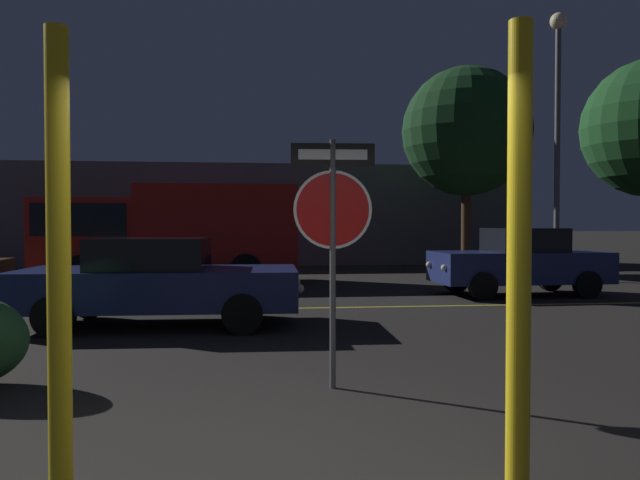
{
  "coord_description": "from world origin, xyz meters",
  "views": [
    {
      "loc": [
        -0.26,
        -3.92,
        1.61
      ],
      "look_at": [
        0.83,
        5.45,
        1.37
      ],
      "focal_mm": 35.0,
      "sensor_mm": 36.0,
      "label": 1
    }
  ],
  "objects_px": {
    "yellow_pole_left": "(59,259)",
    "passing_car_3": "(520,262)",
    "yellow_pole_right": "(519,259)",
    "delivery_truck": "(166,229)",
    "tree_0": "(467,132)",
    "stop_sign": "(333,214)",
    "passing_car_2": "(158,281)",
    "street_lamp": "(558,105)"
  },
  "relations": [
    {
      "from": "yellow_pole_left",
      "to": "passing_car_3",
      "type": "distance_m",
      "value": 12.02
    },
    {
      "from": "yellow_pole_left",
      "to": "yellow_pole_right",
      "type": "distance_m",
      "value": 2.77
    },
    {
      "from": "delivery_truck",
      "to": "tree_0",
      "type": "height_order",
      "value": "tree_0"
    },
    {
      "from": "yellow_pole_left",
      "to": "stop_sign",
      "type": "bearing_deg",
      "value": 47.12
    },
    {
      "from": "yellow_pole_left",
      "to": "passing_car_2",
      "type": "bearing_deg",
      "value": 92.56
    },
    {
      "from": "yellow_pole_left",
      "to": "yellow_pole_right",
      "type": "relative_size",
      "value": 0.99
    },
    {
      "from": "yellow_pole_right",
      "to": "street_lamp",
      "type": "xyz_separation_m",
      "value": [
        7.25,
        13.53,
        3.63
      ]
    },
    {
      "from": "passing_car_3",
      "to": "tree_0",
      "type": "xyz_separation_m",
      "value": [
        1.25,
        7.0,
        3.99
      ]
    },
    {
      "from": "street_lamp",
      "to": "stop_sign",
      "type": "bearing_deg",
      "value": -126.06
    },
    {
      "from": "passing_car_2",
      "to": "street_lamp",
      "type": "height_order",
      "value": "street_lamp"
    },
    {
      "from": "yellow_pole_right",
      "to": "passing_car_3",
      "type": "distance_m",
      "value": 10.93
    },
    {
      "from": "stop_sign",
      "to": "yellow_pole_left",
      "type": "xyz_separation_m",
      "value": [
        -1.96,
        -2.11,
        -0.31
      ]
    },
    {
      "from": "stop_sign",
      "to": "street_lamp",
      "type": "xyz_separation_m",
      "value": [
        8.03,
        11.03,
        3.33
      ]
    },
    {
      "from": "delivery_truck",
      "to": "street_lamp",
      "type": "height_order",
      "value": "street_lamp"
    },
    {
      "from": "stop_sign",
      "to": "yellow_pole_left",
      "type": "height_order",
      "value": "yellow_pole_left"
    },
    {
      "from": "yellow_pole_right",
      "to": "passing_car_2",
      "type": "height_order",
      "value": "yellow_pole_right"
    },
    {
      "from": "street_lamp",
      "to": "yellow_pole_right",
      "type": "bearing_deg",
      "value": -118.2
    },
    {
      "from": "yellow_pole_right",
      "to": "passing_car_3",
      "type": "bearing_deg",
      "value": 65.52
    },
    {
      "from": "stop_sign",
      "to": "passing_car_3",
      "type": "bearing_deg",
      "value": 58.22
    },
    {
      "from": "passing_car_2",
      "to": "yellow_pole_left",
      "type": "bearing_deg",
      "value": 4.49
    },
    {
      "from": "yellow_pole_right",
      "to": "street_lamp",
      "type": "distance_m",
      "value": 15.77
    },
    {
      "from": "yellow_pole_right",
      "to": "delivery_truck",
      "type": "xyz_separation_m",
      "value": [
        -3.82,
        13.82,
        0.07
      ]
    },
    {
      "from": "passing_car_3",
      "to": "street_lamp",
      "type": "bearing_deg",
      "value": -38.8
    },
    {
      "from": "yellow_pole_left",
      "to": "tree_0",
      "type": "bearing_deg",
      "value": 62.77
    },
    {
      "from": "passing_car_2",
      "to": "delivery_truck",
      "type": "xyz_separation_m",
      "value": [
        -0.8,
        7.27,
        0.78
      ]
    },
    {
      "from": "passing_car_2",
      "to": "delivery_truck",
      "type": "height_order",
      "value": "delivery_truck"
    },
    {
      "from": "passing_car_2",
      "to": "tree_0",
      "type": "xyz_separation_m",
      "value": [
        8.79,
        10.39,
        4.04
      ]
    },
    {
      "from": "delivery_truck",
      "to": "tree_0",
      "type": "xyz_separation_m",
      "value": [
        9.59,
        3.11,
        3.26
      ]
    },
    {
      "from": "stop_sign",
      "to": "yellow_pole_right",
      "type": "relative_size",
      "value": 0.87
    },
    {
      "from": "delivery_truck",
      "to": "yellow_pole_right",
      "type": "bearing_deg",
      "value": -165.38
    },
    {
      "from": "yellow_pole_left",
      "to": "delivery_truck",
      "type": "height_order",
      "value": "yellow_pole_left"
    },
    {
      "from": "passing_car_2",
      "to": "passing_car_3",
      "type": "distance_m",
      "value": 8.26
    },
    {
      "from": "stop_sign",
      "to": "tree_0",
      "type": "distance_m",
      "value": 16.14
    },
    {
      "from": "yellow_pole_right",
      "to": "tree_0",
      "type": "xyz_separation_m",
      "value": [
        5.77,
        16.93,
        3.33
      ]
    },
    {
      "from": "passing_car_2",
      "to": "passing_car_3",
      "type": "bearing_deg",
      "value": 116.14
    },
    {
      "from": "yellow_pole_right",
      "to": "tree_0",
      "type": "height_order",
      "value": "tree_0"
    },
    {
      "from": "stop_sign",
      "to": "street_lamp",
      "type": "height_order",
      "value": "street_lamp"
    },
    {
      "from": "passing_car_2",
      "to": "delivery_truck",
      "type": "distance_m",
      "value": 7.36
    },
    {
      "from": "yellow_pole_left",
      "to": "passing_car_3",
      "type": "height_order",
      "value": "yellow_pole_left"
    },
    {
      "from": "street_lamp",
      "to": "tree_0",
      "type": "xyz_separation_m",
      "value": [
        -1.48,
        3.4,
        -0.3
      ]
    },
    {
      "from": "passing_car_3",
      "to": "street_lamp",
      "type": "distance_m",
      "value": 6.23
    },
    {
      "from": "yellow_pole_right",
      "to": "passing_car_2",
      "type": "xyz_separation_m",
      "value": [
        -3.02,
        6.54,
        -0.7
      ]
    }
  ]
}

